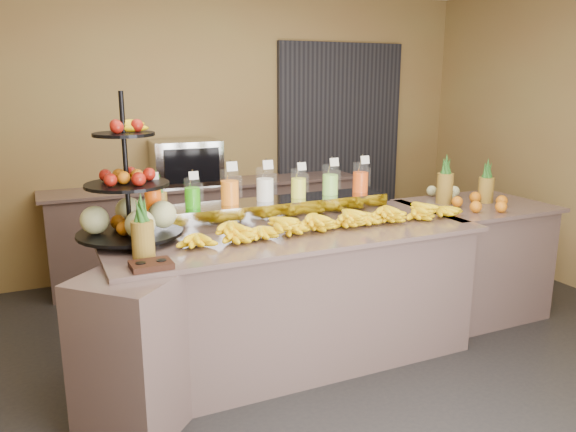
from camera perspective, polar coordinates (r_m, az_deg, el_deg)
ground at (r=3.87m, az=2.36°, el=-15.87°), size 6.00×6.00×0.00m
room_envelope at (r=4.16m, az=-0.07°, el=13.24°), size 6.04×5.02×2.82m
buffet_counter at (r=3.83m, az=-0.91°, el=-8.42°), size 2.75×1.25×0.93m
right_counter at (r=4.91m, az=18.22°, el=-4.10°), size 1.08×0.88×0.93m
back_ledge at (r=5.65m, az=-8.00°, el=-1.24°), size 3.10×0.55×0.93m
pitcher_tray at (r=3.96m, az=-2.33°, el=0.50°), size 1.85×0.30×0.15m
juice_pitcher_orange_a at (r=3.71m, az=-13.56°, el=1.85°), size 0.11×0.12×0.27m
juice_pitcher_green at (r=3.77m, az=-9.68°, el=2.15°), size 0.11×0.11×0.26m
juice_pitcher_orange_b at (r=3.84m, az=-5.94°, el=2.75°), size 0.13×0.13×0.31m
juice_pitcher_milk at (r=3.93m, az=-2.35°, el=3.03°), size 0.13×0.13×0.30m
juice_pitcher_lemon at (r=4.03m, az=1.07°, el=3.16°), size 0.11×0.12×0.27m
juice_pitcher_lime at (r=4.15m, az=4.32°, el=3.51°), size 0.12×0.12×0.29m
juice_pitcher_orange_c at (r=4.28m, az=7.37°, el=3.75°), size 0.12×0.12×0.29m
banana_heap at (r=3.79m, az=4.23°, el=-0.21°), size 2.03×0.18×0.17m
fruit_stand at (r=3.59m, az=-15.21°, el=1.22°), size 0.66×0.66×0.91m
condiment_caddy at (r=3.09m, az=-13.72°, el=-4.84°), size 0.22×0.17×0.03m
pineapple_left_a at (r=3.24m, az=-14.55°, el=-1.83°), size 0.13×0.13×0.37m
pineapple_left_b at (r=3.89m, az=-13.09°, el=1.02°), size 0.13×0.13×0.40m
right_fruit_pile at (r=4.70m, az=18.19°, el=1.96°), size 0.47×0.45×0.25m
oven_warmer at (r=5.46m, az=-10.34°, el=5.38°), size 0.65×0.47×0.42m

